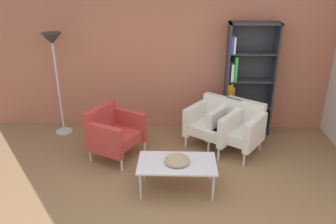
% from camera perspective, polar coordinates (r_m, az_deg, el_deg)
% --- Properties ---
extents(ground_plane, '(8.32, 8.32, 0.00)m').
position_cam_1_polar(ground_plane, '(4.16, -1.61, -16.82)').
color(ground_plane, olive).
extents(brick_back_panel, '(6.40, 0.12, 2.90)m').
position_cam_1_polar(brick_back_panel, '(5.77, -0.31, 11.01)').
color(brick_back_panel, '#B2664C').
rests_on(brick_back_panel, ground_plane).
extents(bookshelf_tall, '(0.80, 0.30, 1.90)m').
position_cam_1_polar(bookshelf_tall, '(5.81, 13.03, 5.18)').
color(bookshelf_tall, '#333338').
rests_on(bookshelf_tall, ground_plane).
extents(coffee_table_low, '(1.00, 0.56, 0.40)m').
position_cam_1_polar(coffee_table_low, '(4.34, 1.54, -8.93)').
color(coffee_table_low, silver).
rests_on(coffee_table_low, ground_plane).
extents(decorative_bowl, '(0.32, 0.32, 0.05)m').
position_cam_1_polar(decorative_bowl, '(4.30, 1.55, -8.18)').
color(decorative_bowl, tan).
rests_on(decorative_bowl, coffee_table_low).
extents(armchair_by_bookshelf, '(0.95, 0.93, 0.78)m').
position_cam_1_polar(armchair_by_bookshelf, '(5.40, 7.87, -1.73)').
color(armchair_by_bookshelf, white).
rests_on(armchair_by_bookshelf, ground_plane).
extents(armchair_spare_guest, '(0.90, 0.92, 0.78)m').
position_cam_1_polar(armchair_spare_guest, '(5.11, -9.27, -3.32)').
color(armchair_spare_guest, '#B73833').
rests_on(armchair_spare_guest, ground_plane).
extents(armchair_near_window, '(0.95, 0.93, 0.78)m').
position_cam_1_polar(armchair_near_window, '(5.32, 11.80, -2.43)').
color(armchair_near_window, white).
rests_on(armchair_near_window, ground_plane).
extents(floor_lamp_torchiere, '(0.32, 0.32, 1.74)m').
position_cam_1_polar(floor_lamp_torchiere, '(5.77, -18.90, 9.75)').
color(floor_lamp_torchiere, silver).
rests_on(floor_lamp_torchiere, ground_plane).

